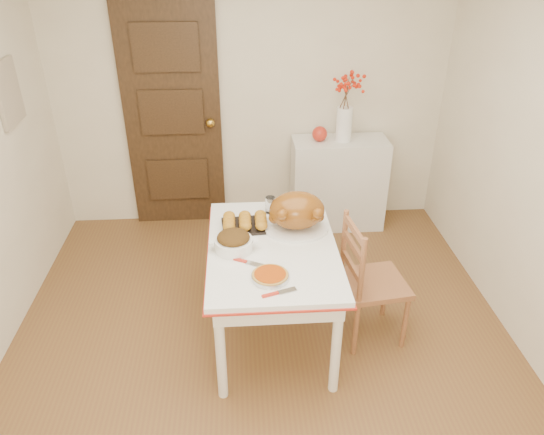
{
  "coord_description": "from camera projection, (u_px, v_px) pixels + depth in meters",
  "views": [
    {
      "loc": [
        -0.12,
        -2.49,
        2.52
      ],
      "look_at": [
        0.07,
        0.32,
        0.92
      ],
      "focal_mm": 33.87,
      "sensor_mm": 36.0,
      "label": 1
    }
  ],
  "objects": [
    {
      "name": "berry_vase",
      "position": [
        345.0,
        106.0,
        4.43
      ],
      "size": [
        0.32,
        0.32,
        0.63
      ],
      "primitive_type": null,
      "color": "white",
      "rests_on": "sideboard"
    },
    {
      "name": "turkey_platter",
      "position": [
        297.0,
        212.0,
        3.39
      ],
      "size": [
        0.44,
        0.35,
        0.27
      ],
      "primitive_type": null,
      "rotation": [
        0.0,
        0.0,
        -0.01
      ],
      "color": "#915211",
      "rests_on": "kitchen_table"
    },
    {
      "name": "photo_board",
      "position": [
        8.0,
        93.0,
        3.61
      ],
      "size": [
        0.03,
        0.35,
        0.45
      ],
      "primitive_type": "cube",
      "color": "beige",
      "rests_on": "ground"
    },
    {
      "name": "floor",
      "position": [
        264.0,
        361.0,
        3.41
      ],
      "size": [
        3.5,
        4.0,
        0.0
      ],
      "primitive_type": "cube",
      "color": "brown",
      "rests_on": "ground"
    },
    {
      "name": "sideboard",
      "position": [
        338.0,
        183.0,
        4.79
      ],
      "size": [
        0.85,
        0.38,
        0.85
      ],
      "primitive_type": "cube",
      "color": "silver",
      "rests_on": "floor"
    },
    {
      "name": "pie_server",
      "position": [
        279.0,
        292.0,
        2.86
      ],
      "size": [
        0.21,
        0.12,
        0.01
      ],
      "primitive_type": null,
      "rotation": [
        0.0,
        0.0,
        0.31
      ],
      "color": "silver",
      "rests_on": "kitchen_table"
    },
    {
      "name": "kitchen_table",
      "position": [
        273.0,
        291.0,
        3.47
      ],
      "size": [
        0.84,
        1.23,
        0.74
      ],
      "primitive_type": null,
      "color": "white",
      "rests_on": "floor"
    },
    {
      "name": "stuffing_dish",
      "position": [
        234.0,
        242.0,
        3.22
      ],
      "size": [
        0.37,
        0.32,
        0.12
      ],
      "primitive_type": null,
      "rotation": [
        0.0,
        0.0,
        0.29
      ],
      "color": "#5C3910",
      "rests_on": "kitchen_table"
    },
    {
      "name": "apple",
      "position": [
        320.0,
        134.0,
        4.53
      ],
      "size": [
        0.13,
        0.13,
        0.13
      ],
      "primitive_type": "sphere",
      "color": "red",
      "rests_on": "sideboard"
    },
    {
      "name": "drinking_glass",
      "position": [
        270.0,
        205.0,
        3.64
      ],
      "size": [
        0.07,
        0.07,
        0.12
      ],
      "primitive_type": "cylinder",
      "rotation": [
        0.0,
        0.0,
        0.06
      ],
      "color": "white",
      "rests_on": "kitchen_table"
    },
    {
      "name": "pumpkin_pie",
      "position": [
        270.0,
        275.0,
        2.97
      ],
      "size": [
        0.27,
        0.27,
        0.05
      ],
      "primitive_type": "cylinder",
      "rotation": [
        0.0,
        0.0,
        0.27
      ],
      "color": "#9F3806",
      "rests_on": "kitchen_table"
    },
    {
      "name": "shaker_pair",
      "position": [
        301.0,
        204.0,
        3.69
      ],
      "size": [
        0.1,
        0.05,
        0.09
      ],
      "primitive_type": null,
      "rotation": [
        0.0,
        0.0,
        0.19
      ],
      "color": "white",
      "rests_on": "kitchen_table"
    },
    {
      "name": "chair_oak",
      "position": [
        375.0,
        280.0,
        3.43
      ],
      "size": [
        0.45,
        0.45,
        0.92
      ],
      "primitive_type": null,
      "rotation": [
        0.0,
        0.0,
        1.7
      ],
      "color": "#985A32",
      "rests_on": "floor"
    },
    {
      "name": "wall_back",
      "position": [
        251.0,
        91.0,
        4.53
      ],
      "size": [
        3.5,
        0.0,
        2.5
      ],
      "primitive_type": "cube",
      "color": "beige",
      "rests_on": "ground"
    },
    {
      "name": "carving_knife",
      "position": [
        252.0,
        263.0,
        3.11
      ],
      "size": [
        0.27,
        0.18,
        0.01
      ],
      "primitive_type": null,
      "rotation": [
        0.0,
        0.0,
        -0.47
      ],
      "color": "silver",
      "rests_on": "kitchen_table"
    },
    {
      "name": "door_back",
      "position": [
        173.0,
        118.0,
        4.57
      ],
      "size": [
        0.85,
        0.06,
        2.06
      ],
      "primitive_type": "cube",
      "color": "#3F2715",
      "rests_on": "ground"
    },
    {
      "name": "rolls_tray",
      "position": [
        245.0,
        222.0,
        3.47
      ],
      "size": [
        0.33,
        0.27,
        0.08
      ],
      "primitive_type": null,
      "rotation": [
        0.0,
        0.0,
        0.09
      ],
      "color": "#AF791B",
      "rests_on": "kitchen_table"
    }
  ]
}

